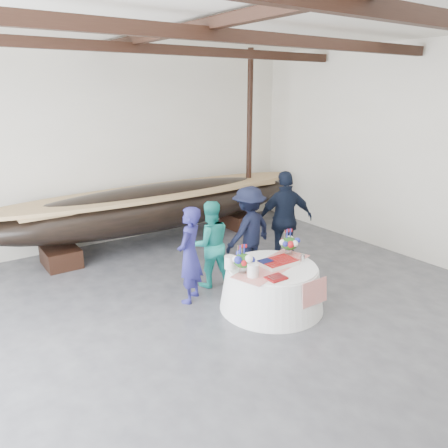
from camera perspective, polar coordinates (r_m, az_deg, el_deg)
floor at (r=6.28m, az=6.56°, el=-17.26°), size 10.00×12.00×0.01m
wall_back at (r=10.51m, az=-15.32°, el=9.55°), size 10.00×0.02×4.50m
pavilion_structure at (r=5.87m, az=2.03°, el=21.71°), size 9.80×11.76×4.50m
longboat_display at (r=10.28m, az=-8.41°, el=2.29°), size 7.75×1.55×1.45m
banquet_table at (r=7.43m, az=6.24°, el=-8.15°), size 1.74×1.74×0.75m
tabletop_items at (r=7.26m, az=5.58°, el=-4.22°), size 1.70×1.04×0.40m
guest_woman_blue at (r=7.46m, az=-4.51°, el=-4.04°), size 0.73×0.70×1.69m
guest_woman_teal at (r=8.04m, az=-1.85°, el=-2.61°), size 0.93×0.81×1.63m
guest_man_left at (r=8.57m, az=3.26°, el=-0.88°), size 1.25×0.86×1.77m
guest_man_right at (r=8.97m, az=7.96°, el=0.57°), size 1.27×0.87×2.00m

